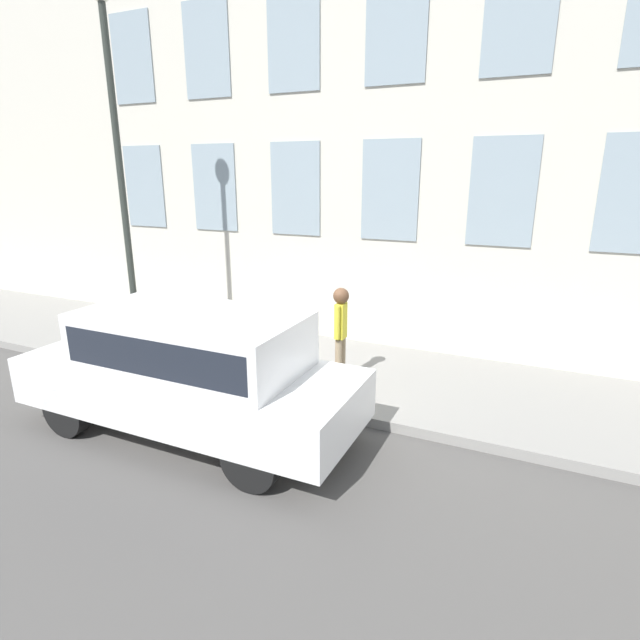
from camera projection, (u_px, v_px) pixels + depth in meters
The scene contains 7 objects.
ground_plane at pixel (263, 405), 7.93m from camera, with size 80.00×80.00×0.00m, color #514F4C.
sidewalk at pixel (307, 366), 9.28m from camera, with size 3.15×60.00×0.15m.
building_facade at pixel (345, 102), 9.43m from camera, with size 0.33×40.00×9.65m.
fire_hydrant at pixel (300, 362), 8.26m from camera, with size 0.33×0.45×0.74m.
person at pixel (341, 327), 8.14m from camera, with size 0.39×0.26×1.62m.
parked_truck_white_near at pixel (190, 365), 6.81m from camera, with size 1.81×4.85×1.77m.
street_lamp at pixel (117, 141), 8.69m from camera, with size 0.36×0.36×6.40m.
Camera 1 is at (-6.18, -3.84, 3.55)m, focal length 28.00 mm.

